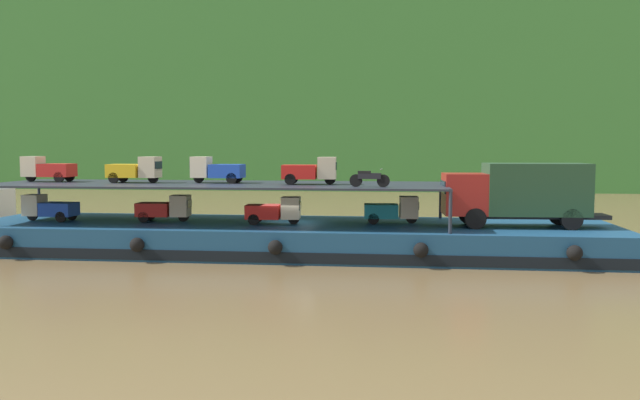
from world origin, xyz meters
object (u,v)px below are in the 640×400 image
object	(u,v)px
mini_truck_upper_fore	(217,170)
motorcycle_upper_port	(369,178)
mini_truck_lower_fore	(392,210)
mini_truck_upper_bow	(310,171)
mini_truck_lower_mid	(274,211)
mini_truck_lower_stern	(49,208)
mini_truck_upper_stern	(47,169)
covered_lorry	(519,192)
mini_truck_lower_aft	(165,208)
mini_truck_upper_mid	(135,170)
cargo_barge	(289,238)

from	to	relation	value
mini_truck_upper_fore	motorcycle_upper_port	distance (m)	8.48
mini_truck_lower_fore	mini_truck_upper_bow	size ratio (longest dim) A/B	1.00
mini_truck_lower_mid	mini_truck_lower_fore	size ratio (longest dim) A/B	1.00
mini_truck_lower_stern	mini_truck_upper_stern	distance (m)	2.41
mini_truck_lower_stern	mini_truck_lower_mid	xyz separation A→B (m)	(12.05, -0.06, 0.00)
covered_lorry	motorcycle_upper_port	distance (m)	7.41
mini_truck_lower_stern	mini_truck_lower_aft	distance (m)	6.15
motorcycle_upper_port	mini_truck_lower_aft	bearing A→B (deg)	169.86
mini_truck_lower_mid	mini_truck_upper_bow	xyz separation A→B (m)	(1.79, 0.35, 2.00)
mini_truck_upper_bow	motorcycle_upper_port	size ratio (longest dim) A/B	1.47
mini_truck_lower_stern	mini_truck_lower_aft	size ratio (longest dim) A/B	0.99
mini_truck_upper_mid	motorcycle_upper_port	size ratio (longest dim) A/B	1.47
mini_truck_lower_fore	cargo_barge	bearing A→B (deg)	-174.26
mini_truck_upper_stern	mini_truck_upper_fore	size ratio (longest dim) A/B	0.99
mini_truck_upper_mid	mini_truck_upper_fore	world-z (taller)	same
covered_lorry	mini_truck_upper_mid	size ratio (longest dim) A/B	2.84
mini_truck_lower_aft	mini_truck_upper_mid	xyz separation A→B (m)	(-1.67, 0.28, 2.00)
mini_truck_lower_fore	motorcycle_upper_port	xyz separation A→B (m)	(-1.08, -2.46, 1.74)
mini_truck_lower_stern	motorcycle_upper_port	world-z (taller)	motorcycle_upper_port
mini_truck_upper_stern	mini_truck_upper_fore	bearing A→B (deg)	-0.48
cargo_barge	mini_truck_lower_mid	xyz separation A→B (m)	(-0.67, -0.53, 1.44)
mini_truck_lower_mid	mini_truck_upper_stern	world-z (taller)	mini_truck_upper_stern
cargo_barge	mini_truck_lower_fore	bearing A→B (deg)	5.74
mini_truck_lower_aft	mini_truck_lower_mid	world-z (taller)	same
mini_truck_lower_stern	mini_truck_upper_fore	distance (m)	9.06
mini_truck_upper_bow	mini_truck_lower_mid	bearing A→B (deg)	-169.10
mini_truck_upper_fore	mini_truck_upper_bow	world-z (taller)	same
mini_truck_lower_mid	mini_truck_upper_bow	size ratio (longest dim) A/B	1.00
mini_truck_upper_bow	mini_truck_upper_fore	bearing A→B (deg)	171.18
mini_truck_lower_fore	motorcycle_upper_port	distance (m)	3.21
mini_truck_lower_aft	mini_truck_upper_bow	distance (m)	7.96
mini_truck_lower_aft	mini_truck_lower_fore	distance (m)	11.82
covered_lorry	mini_truck_lower_fore	xyz separation A→B (m)	(-6.10, 0.79, -1.00)
mini_truck_lower_mid	mini_truck_lower_fore	bearing A→B (deg)	10.19
cargo_barge	motorcycle_upper_port	xyz separation A→B (m)	(4.15, -1.94, 3.18)
covered_lorry	mini_truck_lower_aft	world-z (taller)	covered_lorry
mini_truck_upper_fore	motorcycle_upper_port	xyz separation A→B (m)	(8.09, -2.54, -0.26)
cargo_barge	mini_truck_upper_fore	size ratio (longest dim) A/B	11.75
mini_truck_upper_stern	mini_truck_upper_bow	size ratio (longest dim) A/B	0.99
mini_truck_lower_aft	mini_truck_lower_fore	world-z (taller)	same
cargo_barge	mini_truck_upper_bow	xyz separation A→B (m)	(1.13, -0.19, 3.44)
mini_truck_upper_fore	motorcycle_upper_port	size ratio (longest dim) A/B	1.46
mini_truck_upper_bow	motorcycle_upper_port	world-z (taller)	mini_truck_upper_bow
mini_truck_upper_mid	motorcycle_upper_port	xyz separation A→B (m)	(12.40, -2.19, -0.26)
mini_truck_lower_mid	mini_truck_upper_bow	distance (m)	2.71
mini_truck_upper_stern	mini_truck_upper_bow	distance (m)	14.55
covered_lorry	mini_truck_lower_aft	xyz separation A→B (m)	(-17.91, 0.25, -1.00)
mini_truck_upper_stern	mini_truck_upper_fore	xyz separation A→B (m)	(9.45, -0.08, 0.00)
cargo_barge	mini_truck_upper_bow	world-z (taller)	mini_truck_upper_bow
covered_lorry	mini_truck_upper_mid	xyz separation A→B (m)	(-19.58, 0.52, 1.00)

